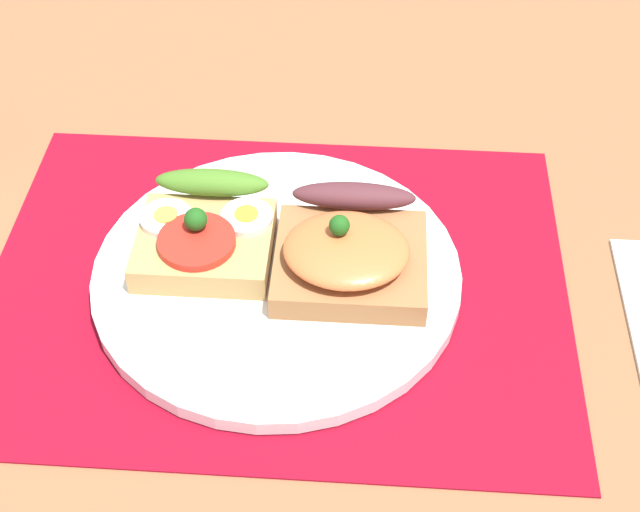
# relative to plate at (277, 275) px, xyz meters

# --- Properties ---
(ground_plane) EXTENTS (1.20, 0.90, 0.03)m
(ground_plane) POSITION_rel_plate_xyz_m (0.00, 0.00, -0.02)
(ground_plane) COLOR brown
(placemat) EXTENTS (0.40, 0.31, 0.00)m
(placemat) POSITION_rel_plate_xyz_m (0.00, 0.00, -0.01)
(placemat) COLOR maroon
(placemat) RESTS_ON ground_plane
(plate) EXTENTS (0.26, 0.26, 0.01)m
(plate) POSITION_rel_plate_xyz_m (0.00, 0.00, 0.00)
(plate) COLOR white
(plate) RESTS_ON placemat
(sandwich_egg_tomato) EXTENTS (0.09, 0.09, 0.04)m
(sandwich_egg_tomato) POSITION_rel_plate_xyz_m (-0.05, 0.02, 0.02)
(sandwich_egg_tomato) COLOR tan
(sandwich_egg_tomato) RESTS_ON plate
(sandwich_salmon) EXTENTS (0.10, 0.11, 0.05)m
(sandwich_salmon) POSITION_rel_plate_xyz_m (0.05, 0.00, 0.02)
(sandwich_salmon) COLOR #A0683D
(sandwich_salmon) RESTS_ON plate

